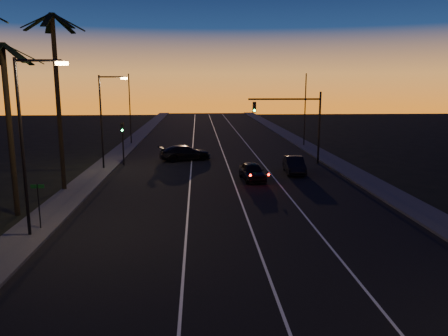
{
  "coord_description": "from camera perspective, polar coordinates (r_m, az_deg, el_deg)",
  "views": [
    {
      "loc": [
        -2.32,
        -1.88,
        7.77
      ],
      "look_at": [
        -0.81,
        23.45,
        2.85
      ],
      "focal_mm": 35.0,
      "sensor_mm": 36.0,
      "label": 1
    }
  ],
  "objects": [
    {
      "name": "road",
      "position": [
        32.89,
        0.72,
        -2.68
      ],
      "size": [
        20.0,
        170.0,
        0.01
      ],
      "primitive_type": "cube",
      "color": "black",
      "rests_on": "ground"
    },
    {
      "name": "sidewalk_left",
      "position": [
        33.97,
        -18.5,
        -2.68
      ],
      "size": [
        2.4,
        170.0,
        0.16
      ],
      "primitive_type": "cube",
      "color": "#393836",
      "rests_on": "ground"
    },
    {
      "name": "sidewalk_right",
      "position": [
        35.47,
        19.09,
        -2.16
      ],
      "size": [
        2.4,
        170.0,
        0.16
      ],
      "primitive_type": "cube",
      "color": "#393836",
      "rests_on": "ground"
    },
    {
      "name": "lane_stripe_left",
      "position": [
        32.81,
        -4.52,
        -2.72
      ],
      "size": [
        0.12,
        160.0,
        0.01
      ],
      "primitive_type": "cube",
      "color": "silver",
      "rests_on": "road"
    },
    {
      "name": "lane_stripe_mid",
      "position": [
        32.93,
        1.59,
        -2.64
      ],
      "size": [
        0.12,
        160.0,
        0.01
      ],
      "primitive_type": "cube",
      "color": "silver",
      "rests_on": "road"
    },
    {
      "name": "lane_stripe_right",
      "position": [
        33.41,
        7.59,
        -2.54
      ],
      "size": [
        0.12,
        160.0,
        0.01
      ],
      "primitive_type": "cube",
      "color": "silver",
      "rests_on": "road"
    },
    {
      "name": "palm_mid",
      "position": [
        28.11,
        -26.38,
        6.75
      ],
      "size": [
        4.25,
        4.16,
        10.03
      ],
      "color": "black",
      "rests_on": "ground"
    },
    {
      "name": "palm_far",
      "position": [
        33.37,
        -20.98,
        9.99
      ],
      "size": [
        4.25,
        4.16,
        12.53
      ],
      "color": "black",
      "rests_on": "ground"
    },
    {
      "name": "streetlight_left_near",
      "position": [
        23.55,
        -24.31,
        4.04
      ],
      "size": [
        2.55,
        0.26,
        9.0
      ],
      "color": "black",
      "rests_on": "ground"
    },
    {
      "name": "streetlight_left_far",
      "position": [
        40.83,
        -15.35,
        6.79
      ],
      "size": [
        2.55,
        0.26,
        8.5
      ],
      "color": "black",
      "rests_on": "ground"
    },
    {
      "name": "street_sign",
      "position": [
        25.15,
        -23.06,
        -3.99
      ],
      "size": [
        0.7,
        0.06,
        2.6
      ],
      "color": "black",
      "rests_on": "ground"
    },
    {
      "name": "signal_mast",
      "position": [
        43.03,
        9.35,
        6.85
      ],
      "size": [
        7.1,
        0.41,
        7.0
      ],
      "color": "black",
      "rests_on": "ground"
    },
    {
      "name": "signal_post",
      "position": [
        42.75,
        -13.1,
        4.14
      ],
      "size": [
        0.28,
        0.37,
        4.2
      ],
      "color": "black",
      "rests_on": "ground"
    },
    {
      "name": "far_pole_left",
      "position": [
        57.63,
        -12.19,
        7.48
      ],
      "size": [
        0.14,
        0.14,
        9.0
      ],
      "primitive_type": "cylinder",
      "color": "black",
      "rests_on": "ground"
    },
    {
      "name": "far_pole_right",
      "position": [
        55.6,
        10.53,
        7.42
      ],
      "size": [
        0.14,
        0.14,
        9.0
      ],
      "primitive_type": "cylinder",
      "color": "black",
      "rests_on": "ground"
    },
    {
      "name": "lead_car",
      "position": [
        35.63,
        3.71,
        -0.45
      ],
      "size": [
        2.09,
        4.81,
        1.43
      ],
      "color": "black",
      "rests_on": "road"
    },
    {
      "name": "right_car",
      "position": [
        38.75,
        9.15,
        0.38
      ],
      "size": [
        1.83,
        4.51,
        1.46
      ],
      "color": "black",
      "rests_on": "road"
    },
    {
      "name": "cross_car",
      "position": [
        44.98,
        -5.11,
        1.99
      ],
      "size": [
        5.69,
        3.61,
        1.54
      ],
      "color": "black",
      "rests_on": "road"
    }
  ]
}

